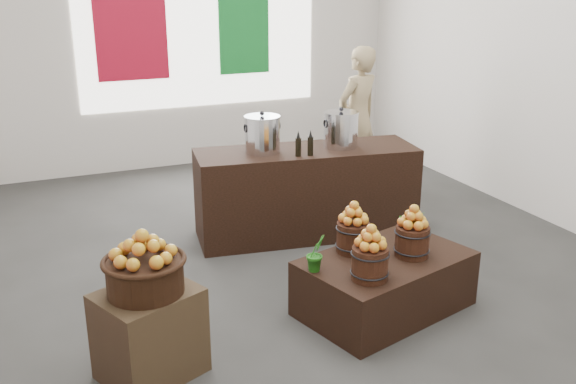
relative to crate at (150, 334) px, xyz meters
name	(u,v)px	position (x,y,z in m)	size (l,w,h in m)	color
ground	(282,263)	(1.44, 1.23, -0.30)	(7.00, 7.00, 0.00)	#363634
back_wall	(177,14)	(1.44, 4.73, 1.70)	(6.00, 0.04, 4.00)	beige
back_opening	(200,14)	(1.74, 4.71, 1.70)	(3.20, 0.02, 2.40)	white
deco_red_left	(130,24)	(0.84, 4.70, 1.60)	(0.90, 0.04, 1.40)	#A30C24
deco_green_right	(244,36)	(2.34, 4.70, 1.40)	(0.70, 0.04, 1.00)	#117127
crate	(150,334)	(0.00, 0.00, 0.00)	(0.60, 0.49, 0.60)	#473921
wicker_basket	(145,276)	(0.00, 0.00, 0.41)	(0.48, 0.48, 0.22)	black
apples_in_basket	(143,246)	(0.00, 0.00, 0.62)	(0.37, 0.37, 0.20)	#A1051D
display_table	(385,283)	(1.85, 0.14, -0.08)	(1.29, 0.79, 0.45)	black
apple_bucket_front_left	(370,264)	(1.54, -0.13, 0.26)	(0.26, 0.26, 0.24)	#361A0E
apples_in_bucket_front_left	(371,237)	(1.54, -0.13, 0.47)	(0.19, 0.19, 0.17)	#A1051D
apple_bucket_front_right	(412,241)	(2.04, 0.09, 0.26)	(0.26, 0.26, 0.24)	#361A0E
apples_in_bucket_front_right	(414,216)	(2.04, 0.09, 0.47)	(0.19, 0.19, 0.17)	#A1051D
apple_bucket_rear	(353,237)	(1.66, 0.34, 0.26)	(0.26, 0.26, 0.24)	#361A0E
apples_in_bucket_rear	(354,212)	(1.66, 0.34, 0.47)	(0.19, 0.19, 0.17)	#A1051D
herb_garnish_right	(410,224)	(2.21, 0.39, 0.27)	(0.22, 0.19, 0.25)	#1D6114
herb_garnish_left	(316,253)	(1.25, 0.15, 0.28)	(0.15, 0.12, 0.27)	#1D6114
counter	(306,192)	(1.94, 1.79, 0.14)	(2.15, 0.68, 0.88)	black
stock_pot_left	(262,135)	(1.50, 1.85, 0.75)	(0.33, 0.33, 0.33)	silver
stock_pot_center	(341,130)	(2.27, 1.74, 0.75)	(0.33, 0.33, 0.33)	silver
oil_cruets	(313,142)	(1.90, 1.58, 0.70)	(0.16, 0.06, 0.24)	black
shopper	(358,118)	(3.15, 2.97, 0.55)	(0.62, 0.41, 1.70)	#9E8860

